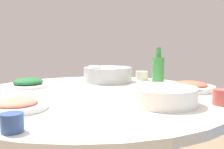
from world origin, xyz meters
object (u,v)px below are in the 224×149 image
rice_bowl (108,74)px  tea_cup_near (142,76)px  dish_shrimp (17,105)px  dish_tofu_braise (190,87)px  tea_cup_side (12,123)px  dish_greens (28,83)px  round_dining_table (94,115)px  tea_cup_far (221,97)px  soup_bowl (162,96)px  green_bottle (158,69)px

rice_bowl → tea_cup_near: bearing=144.6°
dish_shrimp → dish_tofu_braise: dish_tofu_braise is taller
tea_cup_side → dish_tofu_braise: bearing=167.4°
rice_bowl → dish_greens: size_ratio=1.37×
round_dining_table → dish_greens: bearing=-80.7°
tea_cup_far → tea_cup_side: size_ratio=1.10×
soup_bowl → dish_tofu_braise: (-0.36, -0.01, -0.01)m
dish_shrimp → tea_cup_side: (0.15, 0.20, 0.01)m
rice_bowl → green_bottle: 0.32m
dish_shrimp → dish_greens: size_ratio=0.98×
soup_bowl → tea_cup_side: bearing=-21.2°
rice_bowl → dish_shrimp: size_ratio=1.40×
dish_greens → tea_cup_near: tea_cup_near is taller
dish_greens → tea_cup_near: size_ratio=2.77×
tea_cup_near → tea_cup_side: 1.11m
rice_bowl → tea_cup_side: bearing=19.9°
tea_cup_far → tea_cup_near: bearing=-127.7°
round_dining_table → dish_shrimp: (0.40, -0.04, 0.13)m
soup_bowl → dish_shrimp: 0.55m
tea_cup_near → tea_cup_far: (0.45, 0.58, 0.00)m
dish_tofu_braise → round_dining_table: bearing=-47.3°
tea_cup_side → dish_shrimp: bearing=-127.8°
dish_greens → tea_cup_far: (-0.15, 0.97, 0.01)m
tea_cup_near → tea_cup_far: size_ratio=1.20×
rice_bowl → soup_bowl: size_ratio=1.11×
soup_bowl → dish_shrimp: soup_bowl is taller
soup_bowl → tea_cup_far: size_ratio=4.11×
tea_cup_near → tea_cup_far: tea_cup_far is taller
round_dining_table → green_bottle: green_bottle is taller
dish_tofu_braise → tea_cup_side: 0.91m
rice_bowl → dish_greens: (0.41, -0.25, -0.03)m
soup_bowl → dish_tofu_braise: 0.36m
dish_greens → rice_bowl: bearing=148.9°
rice_bowl → tea_cup_far: 0.76m
dish_greens → tea_cup_side: bearing=49.6°
tea_cup_near → tea_cup_side: tea_cup_near is taller
green_bottle → round_dining_table: bearing=-18.1°
round_dining_table → dish_tofu_braise: size_ratio=5.12×
dish_shrimp → round_dining_table: bearing=174.8°
dish_greens → tea_cup_far: bearing=99.1°
dish_greens → round_dining_table: bearing=99.3°
round_dining_table → dish_shrimp: size_ratio=5.90×
tea_cup_far → tea_cup_side: (0.64, -0.40, -0.00)m
soup_bowl → tea_cup_near: soup_bowl is taller
rice_bowl → soup_bowl: (0.37, 0.53, -0.02)m
dish_tofu_braise → tea_cup_near: tea_cup_near is taller
soup_bowl → green_bottle: bearing=-153.9°
round_dining_table → green_bottle: (-0.43, 0.14, 0.20)m
round_dining_table → dish_greens: size_ratio=5.80×
round_dining_table → dish_tofu_braise: (-0.33, 0.36, 0.13)m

